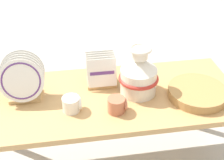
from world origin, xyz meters
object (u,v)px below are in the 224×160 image
ceramic_vase (139,74)px  mug_cream_glaze (72,104)px  dish_rack_round_plates (22,80)px  wicker_charger_stack (197,93)px  mug_terracotta_glaze (117,105)px  dish_rack_square_plates (101,73)px

ceramic_vase → mug_cream_glaze: size_ratio=2.87×
dish_rack_round_plates → wicker_charger_stack: bearing=-8.3°
ceramic_vase → mug_cream_glaze: (-0.40, -0.11, -0.08)m
mug_terracotta_glaze → mug_cream_glaze: bearing=169.4°
ceramic_vase → mug_cream_glaze: 0.42m
ceramic_vase → mug_cream_glaze: ceramic_vase is taller
ceramic_vase → mug_cream_glaze: bearing=-164.3°
ceramic_vase → dish_rack_round_plates: 0.67m
dish_rack_square_plates → mug_terracotta_glaze: size_ratio=1.84×
dish_rack_round_plates → dish_rack_square_plates: 0.47m
dish_rack_square_plates → mug_terracotta_glaze: bearing=-79.6°
dish_rack_square_plates → ceramic_vase: bearing=-31.2°
dish_rack_round_plates → mug_cream_glaze: 0.32m
mug_cream_glaze → mug_terracotta_glaze: bearing=-10.6°
dish_rack_square_plates → wicker_charger_stack: size_ratio=0.56×
dish_rack_round_plates → mug_cream_glaze: size_ratio=2.57×
mug_terracotta_glaze → mug_cream_glaze: 0.25m
wicker_charger_stack → mug_cream_glaze: (-0.73, -0.01, 0.02)m
mug_cream_glaze → dish_rack_square_plates: bearing=50.8°
dish_rack_round_plates → wicker_charger_stack: 1.01m
dish_rack_square_plates → wicker_charger_stack: (0.54, -0.22, -0.05)m
ceramic_vase → wicker_charger_stack: 0.36m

